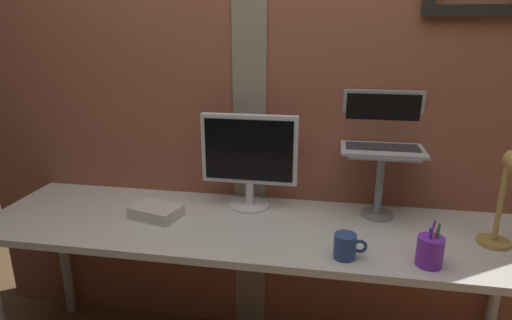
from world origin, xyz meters
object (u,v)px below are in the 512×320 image
desk_lamp (509,191)px  coffee_mug (346,246)px  pen_cup (430,251)px  laptop (382,132)px  monitor (249,154)px

desk_lamp → coffee_mug: 0.61m
desk_lamp → pen_cup: bearing=-151.1°
desk_lamp → coffee_mug: (-0.55, -0.15, -0.19)m
laptop → coffee_mug: laptop is taller
monitor → desk_lamp: (0.98, -0.24, -0.01)m
monitor → pen_cup: (0.70, -0.39, -0.19)m
laptop → coffee_mug: (-0.14, -0.45, -0.31)m
laptop → desk_lamp: size_ratio=0.89×
monitor → pen_cup: 0.82m
coffee_mug → pen_cup: bearing=-0.1°
coffee_mug → desk_lamp: bearing=15.1°
laptop → pen_cup: (0.14, -0.45, -0.30)m
laptop → pen_cup: laptop is taller
monitor → desk_lamp: 1.00m
laptop → coffee_mug: 0.57m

